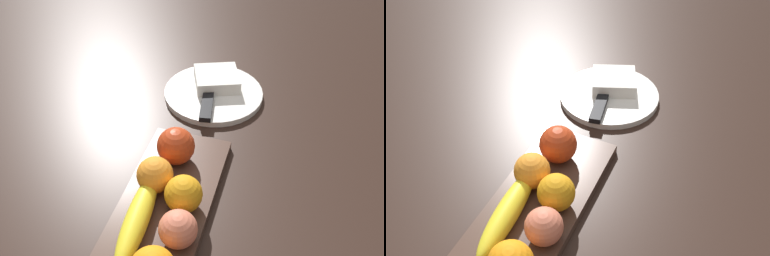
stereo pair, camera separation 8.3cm
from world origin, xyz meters
TOP-DOWN VIEW (x-y plane):
  - ground_plane at (0.00, 0.00)m, footprint 2.40×2.40m
  - fruit_tray at (0.02, 0.03)m, footprint 0.38×0.15m
  - apple at (0.13, 0.05)m, footprint 0.07×0.07m
  - banana at (-0.03, 0.06)m, footprint 0.19×0.05m
  - orange_near_banana at (0.05, 0.06)m, footprint 0.06×0.06m
  - orange_center at (0.03, -0.00)m, footprint 0.06×0.06m
  - peach at (-0.04, -0.01)m, footprint 0.06×0.06m
  - dinner_plate at (0.36, 0.03)m, footprint 0.22×0.22m
  - folded_napkin at (0.39, 0.03)m, footprint 0.12×0.12m
  - knife at (0.31, 0.03)m, footprint 0.18×0.05m

SIDE VIEW (x-z plane):
  - ground_plane at x=0.00m, z-range 0.00..0.00m
  - dinner_plate at x=0.36m, z-range 0.00..0.01m
  - fruit_tray at x=0.02m, z-range 0.00..0.02m
  - knife at x=0.31m, z-range 0.01..0.02m
  - folded_napkin at x=0.39m, z-range 0.01..0.04m
  - banana at x=-0.03m, z-range 0.02..0.06m
  - peach at x=-0.04m, z-range 0.02..0.08m
  - orange_center at x=0.03m, z-range 0.02..0.08m
  - orange_near_banana at x=0.05m, z-range 0.02..0.08m
  - apple at x=0.13m, z-range 0.02..0.09m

